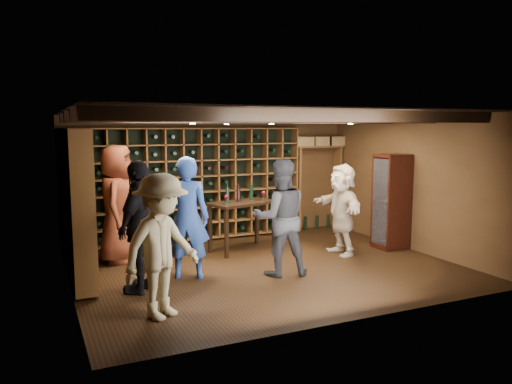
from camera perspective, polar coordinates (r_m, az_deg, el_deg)
name	(u,v)px	position (r m, az deg, el deg)	size (l,w,h in m)	color
ground	(265,267)	(8.27, 1.07, -8.55)	(6.00, 6.00, 0.00)	black
room_shell	(264,118)	(8.00, 0.96, 8.46)	(6.00, 6.00, 6.00)	#50341B
wine_rack_back	(191,184)	(10.00, -7.40, 0.90)	(4.65, 0.30, 2.20)	brown
wine_rack_left	(75,201)	(8.10, -19.95, -1.01)	(0.30, 2.65, 2.20)	brown
crate_shelf	(318,159)	(11.17, 7.16, 3.73)	(1.20, 0.32, 2.07)	brown
display_cabinet	(391,203)	(9.70, 15.20, -1.26)	(0.55, 0.50, 1.75)	black
man_blue_shirt	(187,218)	(7.56, -7.90, -2.93)	(0.67, 0.44, 1.85)	navy
man_grey_suit	(280,218)	(7.67, 2.80, -2.95)	(0.87, 0.68, 1.79)	black
guest_red_floral	(117,204)	(8.68, -15.59, -1.35)	(0.97, 0.63, 1.99)	maroon
guest_woman_black	(141,226)	(7.05, -12.98, -3.86)	(1.08, 0.45, 1.84)	black
guest_khaki	(162,246)	(6.05, -10.74, -6.13)	(1.12, 0.65, 1.74)	#998F6A
guest_beige	(342,209)	(9.08, 9.79, -1.94)	(1.51, 0.48, 1.63)	#C1AB8E
tasting_table	(242,208)	(9.17, -1.57, -1.81)	(1.34, 0.91, 1.20)	black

